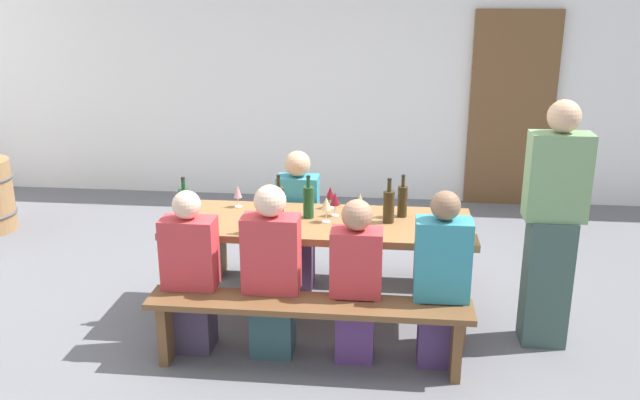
# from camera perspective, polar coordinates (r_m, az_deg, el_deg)

# --- Properties ---
(ground_plane) EXTENTS (24.00, 24.00, 0.00)m
(ground_plane) POSITION_cam_1_polar(r_m,az_deg,el_deg) (5.07, -0.00, -9.74)
(ground_plane) COLOR slate
(back_wall) EXTENTS (14.00, 0.20, 3.20)m
(back_wall) POSITION_cam_1_polar(r_m,az_deg,el_deg) (7.62, 2.52, 12.05)
(back_wall) COLOR white
(back_wall) RESTS_ON ground
(wooden_door) EXTENTS (0.90, 0.06, 2.10)m
(wooden_door) POSITION_cam_1_polar(r_m,az_deg,el_deg) (7.64, 15.79, 7.27)
(wooden_door) COLOR brown
(wooden_door) RESTS_ON ground
(tasting_table) EXTENTS (2.14, 0.76, 0.75)m
(tasting_table) POSITION_cam_1_polar(r_m,az_deg,el_deg) (4.80, -0.00, -2.60)
(tasting_table) COLOR olive
(tasting_table) RESTS_ON ground
(bench_near) EXTENTS (2.04, 0.30, 0.45)m
(bench_near) POSITION_cam_1_polar(r_m,az_deg,el_deg) (4.31, -0.98, -9.65)
(bench_near) COLOR brown
(bench_near) RESTS_ON ground
(bench_far) EXTENTS (2.04, 0.30, 0.45)m
(bench_far) POSITION_cam_1_polar(r_m,az_deg,el_deg) (5.55, 0.75, -3.24)
(bench_far) COLOR brown
(bench_far) RESTS_ON ground
(wine_bottle_0) EXTENTS (0.08, 0.08, 0.32)m
(wine_bottle_0) POSITION_cam_1_polar(r_m,az_deg,el_deg) (4.72, 5.78, -0.49)
(wine_bottle_0) COLOR #332814
(wine_bottle_0) RESTS_ON tasting_table
(wine_bottle_1) EXTENTS (0.07, 0.07, 0.34)m
(wine_bottle_1) POSITION_cam_1_polar(r_m,az_deg,el_deg) (4.71, -3.48, -0.33)
(wine_bottle_1) COLOR #332814
(wine_bottle_1) RESTS_ON tasting_table
(wine_bottle_2) EXTENTS (0.07, 0.07, 0.31)m
(wine_bottle_2) POSITION_cam_1_polar(r_m,az_deg,el_deg) (4.86, 6.93, -0.05)
(wine_bottle_2) COLOR #332814
(wine_bottle_2) RESTS_ON tasting_table
(wine_bottle_3) EXTENTS (0.07, 0.07, 0.31)m
(wine_bottle_3) POSITION_cam_1_polar(r_m,az_deg,el_deg) (4.52, -4.92, -1.34)
(wine_bottle_3) COLOR #143319
(wine_bottle_3) RESTS_ON tasting_table
(wine_bottle_4) EXTENTS (0.08, 0.08, 0.32)m
(wine_bottle_4) POSITION_cam_1_polar(r_m,az_deg,el_deg) (4.82, -11.31, -0.36)
(wine_bottle_4) COLOR #194723
(wine_bottle_4) RESTS_ON tasting_table
(wine_bottle_5) EXTENTS (0.08, 0.08, 0.31)m
(wine_bottle_5) POSITION_cam_1_polar(r_m,az_deg,el_deg) (4.80, -0.98, -0.12)
(wine_bottle_5) COLOR #194723
(wine_bottle_5) RESTS_ON tasting_table
(wine_glass_0) EXTENTS (0.07, 0.07, 0.18)m
(wine_glass_0) POSITION_cam_1_polar(r_m,az_deg,el_deg) (4.70, 0.53, -0.35)
(wine_glass_0) COLOR silver
(wine_glass_0) RESTS_ON tasting_table
(wine_glass_1) EXTENTS (0.07, 0.07, 0.17)m
(wine_glass_1) POSITION_cam_1_polar(r_m,az_deg,el_deg) (5.00, 0.87, 0.57)
(wine_glass_1) COLOR silver
(wine_glass_1) RESTS_ON tasting_table
(wine_glass_2) EXTENTS (0.06, 0.06, 0.17)m
(wine_glass_2) POSITION_cam_1_polar(r_m,az_deg,el_deg) (5.07, -6.92, 0.64)
(wine_glass_2) COLOR silver
(wine_glass_2) RESTS_ON tasting_table
(wine_glass_3) EXTENTS (0.06, 0.06, 0.18)m
(wine_glass_3) POSITION_cam_1_polar(r_m,az_deg,el_deg) (4.82, 3.38, -0.04)
(wine_glass_3) COLOR silver
(wine_glass_3) RESTS_ON tasting_table
(wine_glass_4) EXTENTS (0.07, 0.07, 0.18)m
(wine_glass_4) POSITION_cam_1_polar(r_m,az_deg,el_deg) (4.83, 1.26, 0.05)
(wine_glass_4) COLOR silver
(wine_glass_4) RESTS_ON tasting_table
(seated_guest_near_0) EXTENTS (0.35, 0.24, 1.10)m
(seated_guest_near_0) POSITION_cam_1_polar(r_m,az_deg,el_deg) (4.53, -10.78, -6.30)
(seated_guest_near_0) COLOR #41364D
(seated_guest_near_0) RESTS_ON ground
(seated_guest_near_1) EXTENTS (0.36, 0.24, 1.15)m
(seated_guest_near_1) POSITION_cam_1_polar(r_m,az_deg,el_deg) (4.39, -4.07, -6.31)
(seated_guest_near_1) COLOR #2F4F56
(seated_guest_near_1) RESTS_ON ground
(seated_guest_near_2) EXTENTS (0.32, 0.24, 1.08)m
(seated_guest_near_2) POSITION_cam_1_polar(r_m,az_deg,el_deg) (4.35, 3.03, -7.05)
(seated_guest_near_2) COLOR #593470
(seated_guest_near_2) RESTS_ON ground
(seated_guest_near_3) EXTENTS (0.35, 0.24, 1.15)m
(seated_guest_near_3) POSITION_cam_1_polar(r_m,az_deg,el_deg) (4.35, 10.13, -6.91)
(seated_guest_near_3) COLOR #4C3468
(seated_guest_near_3) RESTS_ON ground
(seated_guest_far_0) EXTENTS (0.32, 0.24, 1.12)m
(seated_guest_far_0) POSITION_cam_1_polar(r_m,az_deg,el_deg) (5.37, -1.84, -1.89)
(seated_guest_far_0) COLOR #58395F
(seated_guest_far_0) RESTS_ON ground
(standing_host) EXTENTS (0.39, 0.24, 1.66)m
(standing_host) POSITION_cam_1_polar(r_m,az_deg,el_deg) (4.67, 18.88, -2.38)
(standing_host) COLOR #3A534B
(standing_host) RESTS_ON ground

